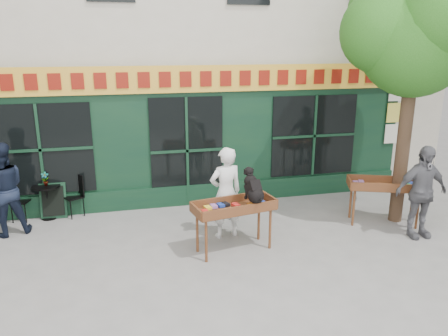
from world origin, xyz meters
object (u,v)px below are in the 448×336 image
at_px(book_cart_right, 385,187).
at_px(man_right, 421,192).
at_px(woman, 226,193).
at_px(bistro_table, 47,195).
at_px(dog, 254,185).
at_px(book_cart_center, 234,209).
at_px(man_left, 2,190).

height_order(book_cart_right, man_right, man_right).
relative_size(woman, bistro_table, 2.43).
distance_m(woman, bistro_table, 4.07).
xyz_separation_m(dog, book_cart_right, (3.11, 0.55, -0.47)).
relative_size(book_cart_center, man_left, 0.83).
relative_size(dog, book_cart_right, 0.37).
xyz_separation_m(man_right, man_left, (-8.07, 2.03, 0.02)).
xyz_separation_m(book_cart_center, man_right, (3.76, -0.25, 0.12)).
bearing_deg(bistro_table, man_left, -135.08).
relative_size(book_cart_center, dog, 2.65).
height_order(book_cart_center, bistro_table, book_cart_center).
bearing_deg(man_right, bistro_table, 160.72).
bearing_deg(man_left, woman, 145.40).
distance_m(woman, man_right, 3.86).
distance_m(dog, woman, 0.86).
height_order(book_cart_center, dog, dog).
distance_m(book_cart_right, man_right, 0.82).
distance_m(bistro_table, man_left, 1.07).
xyz_separation_m(woman, bistro_table, (-3.62, 1.83, -0.38)).
distance_m(dog, book_cart_right, 3.19).
height_order(book_cart_center, man_right, man_right).
xyz_separation_m(book_cart_center, book_cart_right, (3.46, 0.50, 0.00)).
height_order(dog, woman, woman).
bearing_deg(book_cart_center, dog, -19.01).
height_order(man_right, man_left, man_left).
height_order(man_right, bistro_table, man_right).
height_order(woman, book_cart_right, woman).
bearing_deg(man_right, woman, 167.54).
bearing_deg(woman, book_cart_right, 166.60).
height_order(book_cart_right, man_left, man_left).
xyz_separation_m(book_cart_center, woman, (0.00, 0.65, 0.10)).
bearing_deg(book_cart_center, book_cart_right, -2.69).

